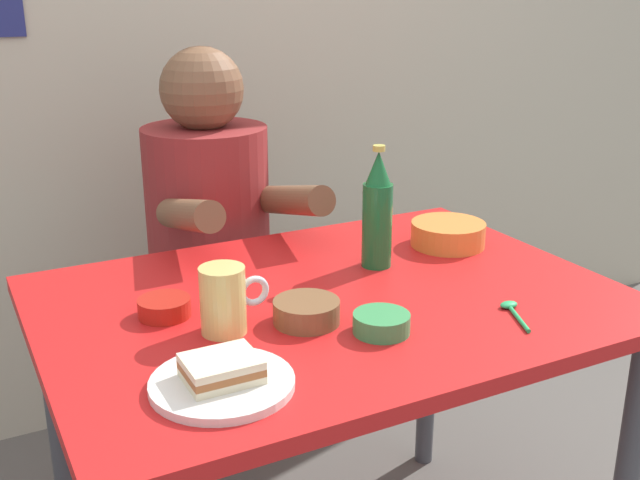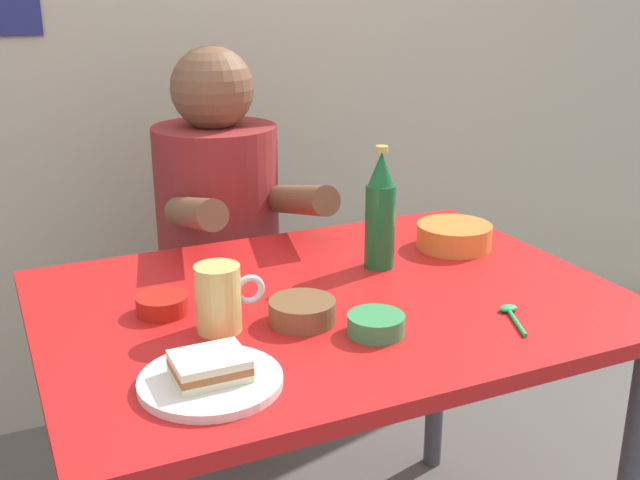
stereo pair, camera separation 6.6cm
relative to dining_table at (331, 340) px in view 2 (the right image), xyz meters
name	(u,v)px [view 2 (the right image)]	position (x,y,z in m)	size (l,w,h in m)	color
dining_table	(331,340)	(0.00, 0.00, 0.00)	(1.10, 0.80, 0.74)	red
stool	(224,346)	(-0.03, 0.63, -0.30)	(0.34, 0.34, 0.45)	#4C4C51
person_seated	(219,205)	(-0.03, 0.62, 0.12)	(0.33, 0.56, 0.72)	maroon
plate_orange	(211,381)	(-0.31, -0.23, 0.10)	(0.22, 0.22, 0.01)	silver
sandwich	(210,366)	(-0.31, -0.23, 0.13)	(0.11, 0.09, 0.04)	beige
beer_mug	(220,298)	(-0.24, -0.05, 0.15)	(0.13, 0.08, 0.12)	#D1BC66
beer_bottle	(380,213)	(0.16, 0.10, 0.21)	(0.06, 0.06, 0.26)	#19602D
condiment_bowl_brown	(302,310)	(-0.10, -0.08, 0.12)	(0.12, 0.12, 0.04)	brown
soup_bowl_orange	(454,235)	(0.38, 0.14, 0.12)	(0.17, 0.17, 0.05)	orange
sambal_bowl_red	(162,304)	(-0.31, 0.06, 0.11)	(0.10, 0.10, 0.03)	#B21E14
dip_bowl_green	(376,324)	(0.00, -0.18, 0.11)	(0.10, 0.10, 0.03)	#388C4C
spoon	(511,314)	(0.26, -0.22, 0.10)	(0.06, 0.12, 0.01)	#26A559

